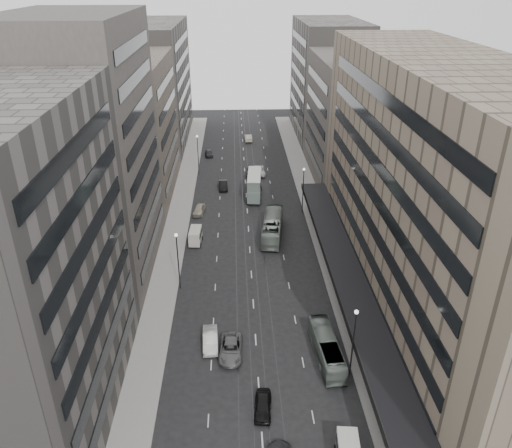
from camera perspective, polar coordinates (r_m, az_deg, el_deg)
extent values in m
plane|color=black|center=(58.51, 0.01, -13.70)|extent=(220.00, 220.00, 0.00)
cube|color=gray|center=(91.38, 6.52, 2.08)|extent=(4.00, 125.00, 0.15)
cube|color=gray|center=(90.87, -8.62, 1.80)|extent=(4.00, 125.00, 0.15)
cube|color=#7E705C|center=(61.89, 20.00, 3.29)|extent=(15.00, 60.00, 30.00)
cube|color=black|center=(64.04, 10.53, -5.78)|extent=(4.40, 60.00, 0.50)
cube|color=#49443F|center=(102.62, 11.03, 11.62)|extent=(15.00, 28.00, 24.00)
cube|color=#68635E|center=(130.84, 8.19, 15.95)|extent=(15.00, 32.00, 28.00)
cube|color=#68635E|center=(47.33, -26.64, -5.44)|extent=(15.00, 28.00, 30.00)
cube|color=#49443F|center=(69.65, -18.85, 7.80)|extent=(15.00, 26.00, 34.00)
cube|color=#6C5F54|center=(96.00, -14.40, 10.55)|extent=(15.00, 28.00, 25.00)
cube|color=#68635E|center=(127.29, -11.71, 15.38)|extent=(15.00, 38.00, 28.00)
cylinder|color=#262628|center=(53.36, 11.01, -13.38)|extent=(0.16, 0.16, 8.00)
sphere|color=silver|center=(50.85, 11.41, -9.83)|extent=(0.44, 0.44, 0.44)
cylinder|color=#262628|center=(87.21, 5.39, 3.72)|extent=(0.16, 0.16, 8.00)
sphere|color=silver|center=(85.69, 5.51, 6.24)|extent=(0.44, 0.44, 0.44)
cylinder|color=#262628|center=(66.36, -8.87, -4.39)|extent=(0.16, 0.16, 8.00)
sphere|color=silver|center=(64.35, -9.13, -1.26)|extent=(0.44, 0.44, 0.44)
cylinder|color=#262628|center=(105.40, -6.64, 7.78)|extent=(0.16, 0.16, 8.00)
sphere|color=silver|center=(104.15, -6.76, 9.91)|extent=(0.44, 0.44, 0.44)
imported|color=gray|center=(56.64, 8.07, -13.86)|extent=(2.86, 9.71, 2.67)
imported|color=gray|center=(79.86, 1.88, -0.30)|extent=(4.35, 12.14, 3.31)
cube|color=slate|center=(93.91, -0.20, 3.96)|extent=(2.97, 8.70, 2.19)
cube|color=slate|center=(93.14, -0.20, 5.12)|extent=(2.90, 8.35, 1.90)
cube|color=silver|center=(92.77, -0.20, 5.70)|extent=(2.97, 8.70, 0.11)
cylinder|color=black|center=(91.57, -1.00, 2.59)|extent=(0.33, 0.97, 0.95)
cylinder|color=black|center=(91.50, 0.49, 2.57)|extent=(0.33, 0.97, 0.95)
cylinder|color=black|center=(97.22, -0.84, 4.08)|extent=(0.33, 0.97, 0.95)
cylinder|color=black|center=(97.15, 0.56, 4.06)|extent=(0.33, 0.97, 0.95)
cube|color=beige|center=(78.54, -6.92, -1.61)|extent=(1.94, 3.93, 1.18)
cube|color=beige|center=(78.05, -6.97, -0.93)|extent=(1.90, 3.85, 0.93)
cylinder|color=black|center=(77.84, -7.64, -2.43)|extent=(0.21, 0.62, 0.61)
cylinder|color=black|center=(77.61, -6.38, -2.45)|extent=(0.21, 0.62, 0.61)
cylinder|color=black|center=(80.04, -7.41, -1.55)|extent=(0.21, 0.62, 0.61)
cylinder|color=black|center=(79.82, -6.18, -1.56)|extent=(0.21, 0.62, 0.61)
imported|color=black|center=(51.13, 0.79, -20.03)|extent=(2.02, 4.24, 1.40)
imported|color=silver|center=(58.29, -5.25, -13.01)|extent=(1.90, 4.83, 1.56)
imported|color=slate|center=(57.00, -2.89, -14.04)|extent=(2.75, 5.52, 1.50)
imported|color=#A8A48B|center=(88.27, -6.52, 1.63)|extent=(2.30, 4.52, 1.47)
imported|color=black|center=(98.30, -3.77, 4.46)|extent=(1.87, 4.68, 1.52)
imported|color=white|center=(105.40, 0.19, 6.15)|extent=(3.08, 6.28, 1.72)
imported|color=#565658|center=(105.43, -0.46, 6.15)|extent=(3.00, 6.07, 1.70)
imported|color=#292A2C|center=(117.06, -5.41, 8.09)|extent=(2.19, 4.36, 1.42)
imported|color=beige|center=(127.66, -0.89, 9.83)|extent=(1.88, 4.91, 1.60)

